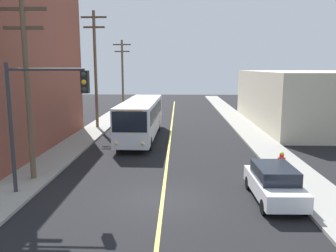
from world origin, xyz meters
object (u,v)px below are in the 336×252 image
(city_bus, at_px, (141,117))
(utility_pole_mid, at_px, (95,65))
(utility_pole_near, at_px, (27,81))
(utility_pole_far, at_px, (122,72))
(parked_car_white, at_px, (274,183))
(traffic_signal_left_corner, at_px, (43,104))
(fire_hydrant, at_px, (282,158))

(city_bus, height_order, utility_pole_mid, utility_pole_mid)
(utility_pole_near, height_order, utility_pole_far, utility_pole_far)
(parked_car_white, xyz_separation_m, traffic_signal_left_corner, (-10.41, 0.37, 3.46))
(utility_pole_near, bearing_deg, fire_hydrant, 11.31)
(fire_hydrant, bearing_deg, city_bus, 137.91)
(utility_pole_mid, relative_size, utility_pole_far, 1.17)
(utility_pole_near, relative_size, fire_hydrant, 10.95)
(utility_pole_near, bearing_deg, utility_pole_mid, 90.98)
(utility_pole_near, bearing_deg, traffic_signal_left_corner, -53.15)
(fire_hydrant, bearing_deg, parked_car_white, -109.69)
(parked_car_white, relative_size, fire_hydrant, 5.27)
(parked_car_white, relative_size, traffic_signal_left_corner, 0.74)
(city_bus, height_order, utility_pole_far, utility_pole_far)
(city_bus, xyz_separation_m, traffic_signal_left_corner, (-3.00, -13.17, 2.49))
(parked_car_white, relative_size, utility_pole_mid, 0.40)
(utility_pole_mid, relative_size, fire_hydrant, 13.03)
(city_bus, relative_size, fire_hydrant, 14.53)
(utility_pole_mid, bearing_deg, traffic_signal_left_corner, -84.21)
(parked_car_white, distance_m, utility_pole_mid, 22.51)
(utility_pole_near, relative_size, utility_pole_far, 0.99)
(city_bus, bearing_deg, traffic_signal_left_corner, -102.84)
(utility_pole_near, bearing_deg, parked_car_white, -11.42)
(utility_pole_near, distance_m, fire_hydrant, 14.82)
(utility_pole_far, bearing_deg, city_bus, -76.44)
(traffic_signal_left_corner, bearing_deg, utility_pole_near, 126.85)
(utility_pole_mid, height_order, traffic_signal_left_corner, utility_pole_mid)
(utility_pole_near, height_order, fire_hydrant, utility_pole_near)
(city_bus, xyz_separation_m, utility_pole_near, (-4.53, -11.12, 3.42))
(traffic_signal_left_corner, relative_size, fire_hydrant, 7.14)
(utility_pole_far, bearing_deg, traffic_signal_left_corner, -87.33)
(utility_pole_mid, distance_m, traffic_signal_left_corner, 17.97)
(utility_pole_near, distance_m, utility_pole_far, 29.72)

